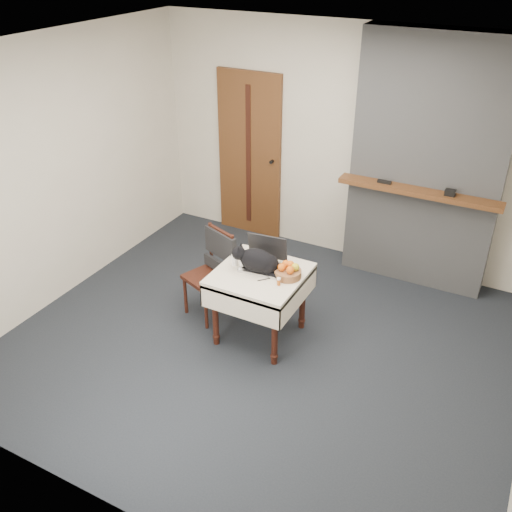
{
  "coord_description": "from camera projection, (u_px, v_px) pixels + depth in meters",
  "views": [
    {
      "loc": [
        1.9,
        -3.75,
        3.37
      ],
      "look_at": [
        -0.1,
        0.06,
        0.89
      ],
      "focal_mm": 40.0,
      "sensor_mm": 36.0,
      "label": 1
    }
  ],
  "objects": [
    {
      "name": "fruit_basket",
      "position": [
        288.0,
        271.0,
        5.0
      ],
      "size": [
        0.24,
        0.24,
        0.14
      ],
      "color": "#8F5B39",
      "rests_on": "side_table"
    },
    {
      "name": "laptop",
      "position": [
        264.0,
        259.0,
        5.16
      ],
      "size": [
        0.4,
        0.36,
        0.28
      ],
      "rotation": [
        0.0,
        0.0,
        0.12
      ],
      "color": "#B7B7BC",
      "rests_on": "side_table"
    },
    {
      "name": "ground",
      "position": [
        263.0,
        344.0,
        5.32
      ],
      "size": [
        4.5,
        4.5,
        0.0
      ],
      "primitive_type": "plane",
      "color": "black",
      "rests_on": "ground"
    },
    {
      "name": "door",
      "position": [
        250.0,
        156.0,
        6.82
      ],
      "size": [
        0.82,
        0.1,
        2.0
      ],
      "color": "brown",
      "rests_on": "ground"
    },
    {
      "name": "chair",
      "position": [
        215.0,
        261.0,
        5.51
      ],
      "size": [
        0.52,
        0.51,
        0.9
      ],
      "rotation": [
        0.0,
        0.0,
        -0.36
      ],
      "color": "black",
      "rests_on": "ground"
    },
    {
      "name": "desk_clutter",
      "position": [
        273.0,
        276.0,
        5.03
      ],
      "size": [
        0.12,
        0.09,
        0.01
      ],
      "primitive_type": "cube",
      "rotation": [
        0.0,
        0.0,
        0.57
      ],
      "color": "black",
      "rests_on": "side_table"
    },
    {
      "name": "side_table",
      "position": [
        260.0,
        283.0,
        5.15
      ],
      "size": [
        0.78,
        0.78,
        0.7
      ],
      "color": "black",
      "rests_on": "ground"
    },
    {
      "name": "cream_jar",
      "position": [
        235.0,
        262.0,
        5.19
      ],
      "size": [
        0.06,
        0.06,
        0.06
      ],
      "primitive_type": "cylinder",
      "color": "white",
      "rests_on": "side_table"
    },
    {
      "name": "pill_bottle",
      "position": [
        279.0,
        281.0,
        4.89
      ],
      "size": [
        0.03,
        0.03,
        0.07
      ],
      "color": "#A14B13",
      "rests_on": "side_table"
    },
    {
      "name": "room_shell",
      "position": [
        289.0,
        148.0,
        4.8
      ],
      "size": [
        4.52,
        4.01,
        2.61
      ],
      "color": "beige",
      "rests_on": "ground"
    },
    {
      "name": "chimney",
      "position": [
        427.0,
        166.0,
        5.73
      ],
      "size": [
        1.62,
        0.48,
        2.6
      ],
      "color": "gray",
      "rests_on": "ground"
    },
    {
      "name": "cat",
      "position": [
        258.0,
        261.0,
        5.05
      ],
      "size": [
        0.53,
        0.27,
        0.25
      ],
      "rotation": [
        0.0,
        0.0,
        0.21
      ],
      "color": "black",
      "rests_on": "side_table"
    }
  ]
}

